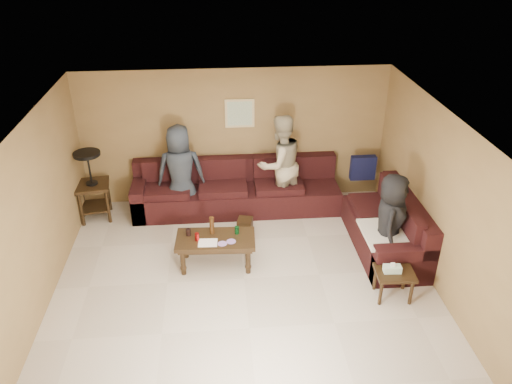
# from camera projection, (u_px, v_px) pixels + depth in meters

# --- Properties ---
(room) EXTENTS (5.60, 5.50, 2.50)m
(room) POSITION_uv_depth(u_px,v_px,m) (243.00, 180.00, 6.64)
(room) COLOR beige
(room) RESTS_ON ground
(sectional_sofa) EXTENTS (4.65, 2.90, 0.97)m
(sectional_sofa) POSITION_uv_depth(u_px,v_px,m) (285.00, 206.00, 8.67)
(sectional_sofa) COLOR black
(sectional_sofa) RESTS_ON ground
(coffee_table) EXTENTS (1.22, 0.65, 0.78)m
(coffee_table) POSITION_uv_depth(u_px,v_px,m) (215.00, 242.00, 7.54)
(coffee_table) COLOR black
(coffee_table) RESTS_ON ground
(end_table_left) EXTENTS (0.63, 0.63, 1.27)m
(end_table_left) POSITION_uv_depth(u_px,v_px,m) (92.00, 184.00, 8.65)
(end_table_left) COLOR black
(end_table_left) RESTS_ON ground
(side_table_right) EXTENTS (0.55, 0.46, 0.58)m
(side_table_right) POSITION_uv_depth(u_px,v_px,m) (394.00, 275.00, 6.91)
(side_table_right) COLOR black
(side_table_right) RESTS_ON ground
(waste_bin) EXTENTS (0.29, 0.29, 0.29)m
(waste_bin) POSITION_uv_depth(u_px,v_px,m) (245.00, 227.00, 8.43)
(waste_bin) COLOR black
(waste_bin) RESTS_ON ground
(wall_art) EXTENTS (0.52, 0.04, 0.52)m
(wall_art) POSITION_uv_depth(u_px,v_px,m) (240.00, 113.00, 8.79)
(wall_art) COLOR tan
(wall_art) RESTS_ON ground
(person_left) EXTENTS (0.86, 0.58, 1.70)m
(person_left) POSITION_uv_depth(u_px,v_px,m) (181.00, 172.00, 8.67)
(person_left) COLOR #272D36
(person_left) RESTS_ON ground
(person_middle) EXTENTS (1.10, 1.01, 1.82)m
(person_middle) POSITION_uv_depth(u_px,v_px,m) (280.00, 164.00, 8.79)
(person_middle) COLOR tan
(person_middle) RESTS_ON ground
(person_right) EXTENTS (0.73, 0.88, 1.54)m
(person_right) POSITION_uv_depth(u_px,v_px,m) (390.00, 222.00, 7.38)
(person_right) COLOR black
(person_right) RESTS_ON ground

